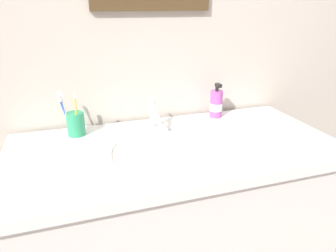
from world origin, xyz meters
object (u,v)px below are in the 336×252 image
object	(u,v)px
toothbrush_cup	(76,124)
soap_dispenser	(216,104)
toothbrush_red	(65,110)
toothbrush_white	(65,111)
toothbrush_blue	(65,113)
faucet	(154,114)
toothbrush_yellow	(76,111)

from	to	relation	value
toothbrush_cup	soap_dispenser	bearing A→B (deg)	2.18
soap_dispenser	toothbrush_red	bearing A→B (deg)	-179.89
toothbrush_white	toothbrush_blue	bearing A→B (deg)	-179.01
faucet	toothbrush_white	xyz separation A→B (m)	(-0.36, 0.03, 0.04)
toothbrush_yellow	soap_dispenser	world-z (taller)	toothbrush_yellow
toothbrush_red	toothbrush_blue	distance (m)	0.03
toothbrush_blue	soap_dispenser	xyz separation A→B (m)	(0.69, 0.03, -0.04)
faucet	toothbrush_cup	world-z (taller)	faucet
toothbrush_yellow	toothbrush_blue	xyz separation A→B (m)	(-0.04, 0.02, -0.01)
toothbrush_cup	toothbrush_red	xyz separation A→B (m)	(-0.04, 0.02, 0.06)
toothbrush_white	toothbrush_red	bearing A→B (deg)	91.31
toothbrush_cup	toothbrush_red	size ratio (longest dim) A/B	0.54
toothbrush_cup	toothbrush_red	world-z (taller)	toothbrush_red
toothbrush_cup	toothbrush_yellow	xyz separation A→B (m)	(0.01, -0.02, 0.06)
toothbrush_yellow	toothbrush_blue	size ratio (longest dim) A/B	1.08
toothbrush_white	soap_dispenser	world-z (taller)	toothbrush_white
toothbrush_red	toothbrush_cup	bearing A→B (deg)	-32.91
faucet	toothbrush_red	xyz separation A→B (m)	(-0.36, 0.06, 0.04)
toothbrush_red	toothbrush_white	bearing A→B (deg)	-88.69
toothbrush_red	toothbrush_yellow	bearing A→B (deg)	-47.96
toothbrush_white	faucet	bearing A→B (deg)	-4.93
faucet	toothbrush_blue	distance (m)	0.37
faucet	toothbrush_red	bearing A→B (deg)	170.21
toothbrush_cup	toothbrush_red	distance (m)	0.07
toothbrush_red	soap_dispenser	distance (m)	0.69
toothbrush_cup	toothbrush_yellow	size ratio (longest dim) A/B	0.52
toothbrush_red	toothbrush_yellow	distance (m)	0.06
toothbrush_cup	soap_dispenser	xyz separation A→B (m)	(0.65, 0.02, 0.02)
toothbrush_blue	toothbrush_yellow	bearing A→B (deg)	-20.42
toothbrush_yellow	toothbrush_blue	world-z (taller)	toothbrush_yellow
toothbrush_red	toothbrush_blue	world-z (taller)	toothbrush_red
toothbrush_white	toothbrush_blue	xyz separation A→B (m)	(-0.00, -0.00, -0.01)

